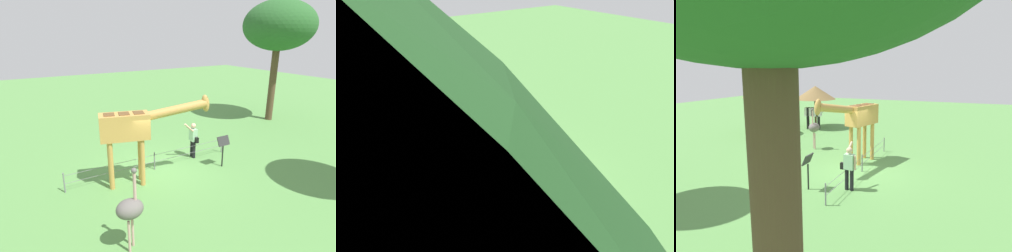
{
  "view_description": "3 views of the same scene",
  "coord_description": "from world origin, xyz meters",
  "views": [
    {
      "loc": [
        -4.73,
        -8.97,
        5.24
      ],
      "look_at": [
        0.26,
        -0.42,
        1.99
      ],
      "focal_mm": 30.09,
      "sensor_mm": 36.0,
      "label": 1
    },
    {
      "loc": [
        6.95,
        -5.61,
        6.58
      ],
      "look_at": [
        -0.12,
        -0.47,
        2.08
      ],
      "focal_mm": 35.86,
      "sensor_mm": 36.0,
      "label": 2
    },
    {
      "loc": [
        11.61,
        4.23,
        4.28
      ],
      "look_at": [
        0.14,
        -0.55,
        1.94
      ],
      "focal_mm": 32.46,
      "sensor_mm": 36.0,
      "label": 3
    }
  ],
  "objects": [
    {
      "name": "ground_plane",
      "position": [
        0.0,
        0.0,
        0.0
      ],
      "size": [
        60.0,
        60.0,
        0.0
      ],
      "primitive_type": "plane",
      "color": "#568E47"
    },
    {
      "name": "giraffe",
      "position": [
        -1.06,
        -0.39,
        2.12
      ],
      "size": [
        3.97,
        1.53,
        3.19
      ],
      "color": "#C69347",
      "rests_on": "ground_plane"
    },
    {
      "name": "visitor",
      "position": [
        2.03,
        0.43,
        0.9
      ],
      "size": [
        0.69,
        0.59,
        1.68
      ],
      "color": "black",
      "rests_on": "ground_plane"
    },
    {
      "name": "ostrich",
      "position": [
        -2.57,
        -3.42,
        1.18
      ],
      "size": [
        0.7,
        0.56,
        2.25
      ],
      "color": "#CC9E93",
      "rests_on": "ground_plane"
    },
    {
      "name": "info_sign",
      "position": [
        2.55,
        -0.94,
        0.95
      ],
      "size": [
        0.56,
        0.21,
        1.32
      ],
      "color": "black",
      "rests_on": "ground_plane"
    },
    {
      "name": "wire_fence",
      "position": [
        0.0,
        0.22,
        0.4
      ],
      "size": [
        7.05,
        0.05,
        0.75
      ],
      "color": "slate",
      "rests_on": "ground_plane"
    }
  ]
}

